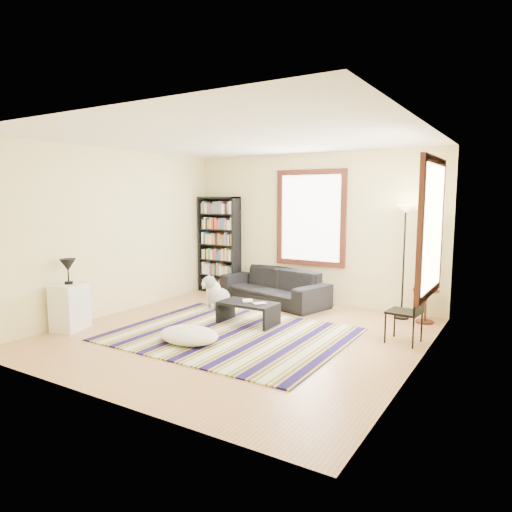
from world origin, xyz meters
The scene contains 21 objects.
floor centered at (0.00, 0.00, -0.05)m, with size 5.00×5.00×0.10m, color tan.
ceiling centered at (0.00, 0.00, 2.85)m, with size 5.00×5.00×0.10m, color white.
wall_back centered at (0.00, 2.55, 1.40)m, with size 5.00×0.10×2.80m, color beige.
wall_front centered at (0.00, -2.55, 1.40)m, with size 5.00×0.10×2.80m, color beige.
wall_left centered at (-2.55, 0.00, 1.40)m, with size 0.10×5.00×2.80m, color beige.
wall_right centered at (2.55, 0.00, 1.40)m, with size 0.10×5.00×2.80m, color beige.
window_back centered at (0.00, 2.47, 1.60)m, with size 1.20×0.06×1.60m, color white.
window_right centered at (2.47, 0.80, 1.60)m, with size 0.06×1.20×1.60m, color white.
rug centered at (-0.08, -0.08, 0.01)m, with size 3.25×2.60×0.02m, color #120C3F.
sofa centered at (-0.56, 2.05, 0.32)m, with size 2.19×0.86×0.64m, color black.
bookshelf centered at (-2.01, 2.32, 1.00)m, with size 0.90×0.30×2.00m, color black.
coffee_table centered at (-0.15, 0.50, 0.18)m, with size 0.90×0.50×0.36m, color black.
book_a centered at (-0.25, 0.50, 0.37)m, with size 0.21×0.15×0.02m, color beige.
book_b centered at (0.00, 0.55, 0.37)m, with size 0.14×0.20×0.01m, color beige.
floor_cushion centered at (-0.36, -0.68, 0.11)m, with size 0.88×0.66×0.22m, color white.
floor_lamp centered at (1.81, 2.15, 0.93)m, with size 0.30×0.30×1.86m, color black, non-canonical shape.
side_table centered at (2.20, 2.07, 0.27)m, with size 0.40×0.40×0.54m, color #3E190F.
folding_chair centered at (2.15, 0.87, 0.43)m, with size 0.42×0.40×0.86m, color black.
white_cabinet centered at (-2.30, -1.11, 0.35)m, with size 0.38×0.50×0.70m, color white.
table_lamp centered at (-2.30, -1.11, 0.89)m, with size 0.24×0.24×0.38m, color black, non-canonical shape.
dog centered at (-1.21, 1.19, 0.30)m, with size 0.42×0.59×0.59m, color silver, non-canonical shape.
Camera 1 is at (3.58, -5.38, 1.99)m, focal length 32.00 mm.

